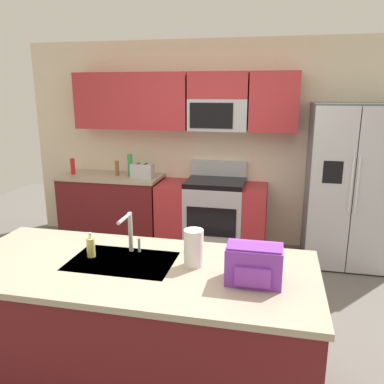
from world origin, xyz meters
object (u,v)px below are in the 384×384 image
(pepper_mill, at_px, (117,168))
(backpack, at_px, (254,264))
(refrigerator, at_px, (348,186))
(toaster, at_px, (142,171))
(soap_dispenser, at_px, (91,247))
(bottle_green, at_px, (130,165))
(range_oven, at_px, (212,215))
(bottle_red, at_px, (73,166))
(sink_faucet, at_px, (130,229))
(paper_towel_roll, at_px, (194,248))

(pepper_mill, height_order, backpack, backpack)
(refrigerator, xyz_separation_m, pepper_mill, (-2.84, 0.07, 0.07))
(toaster, bearing_deg, soap_dispenser, -78.62)
(toaster, distance_m, soap_dispenser, 2.46)
(soap_dispenser, distance_m, backpack, 1.10)
(bottle_green, height_order, soap_dispenser, bottle_green)
(toaster, bearing_deg, refrigerator, -0.45)
(range_oven, xyz_separation_m, bottle_red, (-1.87, -0.06, 0.56))
(bottle_red, relative_size, bottle_green, 0.74)
(bottle_red, relative_size, sink_faucet, 0.75)
(range_oven, bearing_deg, bottle_red, -178.27)
(soap_dispenser, bearing_deg, toaster, 101.38)
(pepper_mill, relative_size, sink_faucet, 0.69)
(bottle_green, bearing_deg, sink_faucet, -68.98)
(sink_faucet, bearing_deg, refrigerator, 52.32)
(sink_faucet, distance_m, paper_towel_roll, 0.48)
(pepper_mill, bearing_deg, refrigerator, -1.40)
(sink_faucet, bearing_deg, soap_dispenser, -152.87)
(bottle_green, bearing_deg, paper_towel_roll, -60.88)
(pepper_mill, distance_m, soap_dispenser, 2.61)
(pepper_mill, xyz_separation_m, soap_dispenser, (0.85, -2.47, -0.03))
(toaster, relative_size, bottle_red, 1.32)
(range_oven, xyz_separation_m, soap_dispenser, (-0.41, -2.47, 0.53))
(range_oven, distance_m, toaster, 1.05)
(sink_faucet, bearing_deg, bottle_green, 111.02)
(bottle_green, distance_m, paper_towel_roll, 2.82)
(paper_towel_roll, bearing_deg, refrigerator, 61.56)
(bottle_red, relative_size, paper_towel_roll, 0.88)
(bottle_red, bearing_deg, refrigerator, -0.26)
(soap_dispenser, bearing_deg, refrigerator, 50.28)
(range_oven, height_order, pepper_mill, range_oven)
(range_oven, xyz_separation_m, backpack, (0.67, -2.60, 0.57))
(refrigerator, distance_m, soap_dispenser, 3.12)
(pepper_mill, bearing_deg, bottle_red, -174.91)
(toaster, height_order, bottle_red, bottle_red)
(backpack, bearing_deg, bottle_green, 123.98)
(paper_towel_roll, xyz_separation_m, backpack, (0.39, -0.15, -0.00))
(refrigerator, height_order, bottle_red, refrigerator)
(toaster, height_order, paper_towel_roll, paper_towel_roll)
(sink_faucet, bearing_deg, pepper_mill, 114.81)
(range_oven, distance_m, backpack, 2.75)
(toaster, bearing_deg, paper_towel_roll, -63.73)
(range_oven, distance_m, paper_towel_roll, 2.54)
(refrigerator, height_order, sink_faucet, refrigerator)
(sink_faucet, bearing_deg, bottle_red, 126.39)
(soap_dispenser, distance_m, paper_towel_roll, 0.70)
(sink_faucet, height_order, paper_towel_roll, sink_faucet)
(sink_faucet, xyz_separation_m, paper_towel_roll, (0.47, -0.11, -0.05))
(pepper_mill, height_order, bottle_red, bottle_red)
(sink_faucet, bearing_deg, paper_towel_roll, -12.90)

